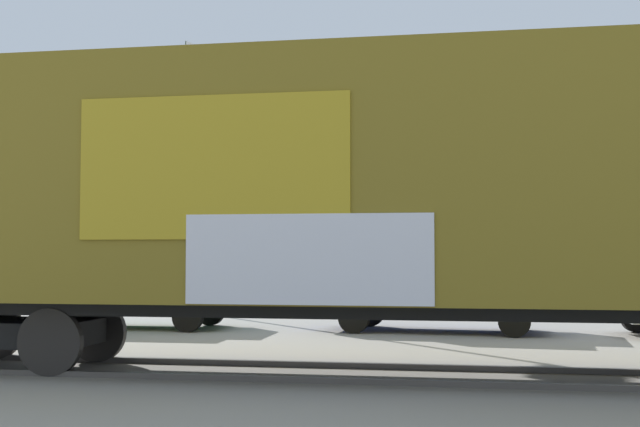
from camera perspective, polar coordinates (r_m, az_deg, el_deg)
ground_plane at (r=11.13m, az=3.96°, el=-11.42°), size 260.00×260.00×0.00m
track at (r=11.12m, az=4.56°, el=-11.22°), size 60.01×2.76×0.08m
freight_car at (r=11.04m, az=4.33°, el=1.91°), size 15.73×2.92×4.52m
flagpole at (r=21.94m, az=-7.87°, el=5.52°), size 0.44×1.56×7.40m
hillside at (r=81.55m, az=9.34°, el=0.81°), size 130.20×32.05×17.24m
parked_car_green at (r=18.74m, az=-13.13°, el=-5.40°), size 4.45×1.89×1.57m
parked_car_blue at (r=17.52m, az=8.11°, el=-5.62°), size 4.93×2.24×1.62m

